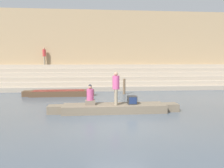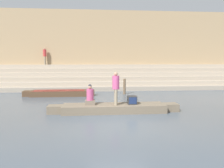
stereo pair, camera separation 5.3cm
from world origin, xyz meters
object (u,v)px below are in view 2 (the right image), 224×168
(person_standing, at_px, (116,86))
(person_rowing, at_px, (90,97))
(rowboat_main, at_px, (114,108))
(person_on_steps, at_px, (45,55))
(mooring_post, at_px, (124,86))
(moored_boat_shore, at_px, (59,93))
(tv_set, at_px, (132,100))

(person_standing, distance_m, person_rowing, 1.38)
(person_standing, xyz_separation_m, person_rowing, (-1.27, 0.14, -0.53))
(rowboat_main, bearing_deg, person_standing, -54.40)
(person_rowing, xyz_separation_m, person_on_steps, (-4.54, 11.30, 2.36))
(person_rowing, relative_size, mooring_post, 0.86)
(person_standing, relative_size, moored_boat_shore, 0.32)
(rowboat_main, relative_size, tv_set, 13.87)
(moored_boat_shore, bearing_deg, person_rowing, -62.13)
(tv_set, height_order, person_on_steps, person_on_steps)
(moored_boat_shore, xyz_separation_m, person_on_steps, (-2.21, 5.88, 2.94))
(mooring_post, bearing_deg, rowboat_main, -103.18)
(person_rowing, height_order, tv_set, person_rowing)
(person_standing, distance_m, moored_boat_shore, 6.71)
(person_standing, xyz_separation_m, mooring_post, (1.28, 5.90, -0.73))
(tv_set, xyz_separation_m, mooring_post, (0.45, 5.77, 0.00))
(moored_boat_shore, bearing_deg, person_on_steps, 115.26)
(mooring_post, bearing_deg, person_rowing, -113.85)
(person_rowing, distance_m, tv_set, 2.11)
(person_standing, bearing_deg, person_rowing, -178.77)
(moored_boat_shore, relative_size, mooring_post, 4.30)
(rowboat_main, height_order, mooring_post, mooring_post)
(mooring_post, relative_size, person_on_steps, 0.72)
(rowboat_main, height_order, person_standing, person_standing)
(rowboat_main, height_order, tv_set, tv_set)
(person_on_steps, bearing_deg, moored_boat_shore, 116.72)
(moored_boat_shore, height_order, mooring_post, mooring_post)
(person_on_steps, bearing_deg, person_standing, 123.01)
(moored_boat_shore, bearing_deg, mooring_post, 8.66)
(moored_boat_shore, bearing_deg, tv_set, -46.15)
(person_rowing, bearing_deg, rowboat_main, -6.91)
(person_standing, bearing_deg, moored_boat_shore, 130.41)
(rowboat_main, distance_m, person_standing, 1.12)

